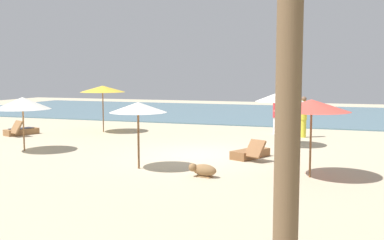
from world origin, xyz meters
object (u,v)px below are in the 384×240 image
Objects in this scene: umbrella_4 at (103,89)px; lounger_0 at (251,153)px; umbrella_1 at (23,103)px; person_3 at (277,115)px; dog at (203,170)px; umbrella_2 at (312,106)px; lounger_3 at (21,131)px; person_4 at (304,116)px; umbrella_3 at (138,108)px; umbrella_5 at (280,97)px.

umbrella_4 is 1.28× the size of lounger_0.
umbrella_1 reaches higher than person_3.
umbrella_1 reaches higher than dog.
lounger_3 is (-13.40, 4.52, -1.81)m from umbrella_2.
umbrella_2 reaches higher than lounger_0.
umbrella_1 is at bearing -143.23° from person_4.
person_3 is (11.18, 4.20, 0.73)m from lounger_3.
lounger_0 is (-2.12, 2.27, -1.81)m from umbrella_2.
lounger_3 is at bearing 152.88° from dog.
umbrella_1 is 8.44m from lounger_0.
lounger_0 is 2.15× the size of dog.
person_4 is at bearing 7.51° from umbrella_4.
lounger_3 is 0.97× the size of person_3.
dog is (2.16, -0.43, -1.65)m from umbrella_3.
umbrella_2 reaches higher than lounger_3.
umbrella_4 is 9.56m from person_4.
umbrella_2 is 1.23× the size of lounger_3.
umbrella_3 reaches higher than dog.
umbrella_3 is at bearing -30.63° from lounger_3.
person_3 is at bearing 13.84° from umbrella_4.
umbrella_1 reaches higher than lounger_3.
umbrella_1 is 0.89× the size of umbrella_4.
umbrella_1 is 5.53m from umbrella_3.
umbrella_4 reaches higher than person_3.
umbrella_4 is 2.74× the size of dog.
dog is (10.60, -5.43, 0.02)m from lounger_3.
lounger_3 is at bearing -144.37° from umbrella_4.
umbrella_5 reaches higher than umbrella_3.
person_4 is 9.10m from dog.
umbrella_1 is at bearing -153.62° from umbrella_5.
person_3 is 0.99× the size of person_4.
person_4 is 2.23× the size of dog.
umbrella_1 is 0.93× the size of umbrella_2.
umbrella_2 is at bearing 5.55° from umbrella_3.
person_4 reaches higher than lounger_3.
umbrella_5 is at bearing -79.83° from person_3.
lounger_0 is at bearing -11.26° from lounger_3.
umbrella_4 is 10.89m from dog.
umbrella_2 is at bearing -75.71° from person_3.
umbrella_4 reaches higher than umbrella_3.
umbrella_2 is 14.26m from lounger_3.
umbrella_4 is 8.85m from umbrella_5.
umbrella_5 reaches higher than umbrella_1.
lounger_0 is 1.01× the size of lounger_3.
umbrella_3 reaches higher than lounger_0.
umbrella_5 is (8.73, -1.45, -0.16)m from umbrella_4.
person_3 reaches higher than lounger_0.
umbrella_3 is 1.11× the size of person_3.
umbrella_4 reaches higher than umbrella_5.
umbrella_4 is at bearing 35.63° from lounger_3.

